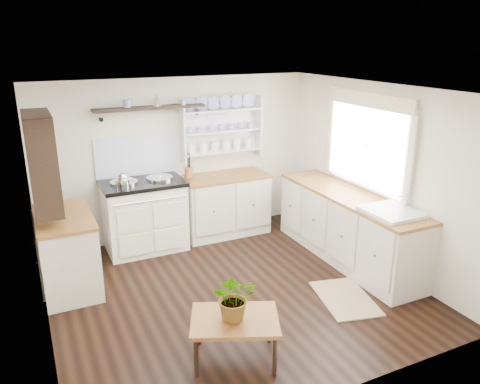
% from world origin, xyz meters
% --- Properties ---
extents(floor, '(4.00, 3.80, 0.01)m').
position_xyz_m(floor, '(0.00, 0.00, 0.00)').
color(floor, black).
rests_on(floor, ground).
extents(wall_back, '(4.00, 0.02, 2.30)m').
position_xyz_m(wall_back, '(0.00, 1.90, 1.15)').
color(wall_back, silver).
rests_on(wall_back, ground).
extents(wall_right, '(0.02, 3.80, 2.30)m').
position_xyz_m(wall_right, '(2.00, 0.00, 1.15)').
color(wall_right, silver).
rests_on(wall_right, ground).
extents(wall_left, '(0.02, 3.80, 2.30)m').
position_xyz_m(wall_left, '(-2.00, 0.00, 1.15)').
color(wall_left, silver).
rests_on(wall_left, ground).
extents(ceiling, '(4.00, 3.80, 0.01)m').
position_xyz_m(ceiling, '(0.00, 0.00, 2.30)').
color(ceiling, white).
rests_on(ceiling, wall_back).
extents(window, '(0.08, 1.55, 1.22)m').
position_xyz_m(window, '(1.95, 0.15, 1.56)').
color(window, white).
rests_on(window, wall_right).
extents(aga_cooker, '(1.09, 0.76, 1.01)m').
position_xyz_m(aga_cooker, '(-0.62, 1.57, 0.50)').
color(aga_cooker, white).
rests_on(aga_cooker, floor).
extents(back_cabinets, '(1.27, 0.63, 0.90)m').
position_xyz_m(back_cabinets, '(0.60, 1.60, 0.46)').
color(back_cabinets, beige).
rests_on(back_cabinets, floor).
extents(right_cabinets, '(0.62, 2.43, 0.90)m').
position_xyz_m(right_cabinets, '(1.70, 0.10, 0.46)').
color(right_cabinets, beige).
rests_on(right_cabinets, floor).
extents(belfast_sink, '(0.55, 0.60, 0.45)m').
position_xyz_m(belfast_sink, '(1.70, -0.65, 0.80)').
color(belfast_sink, white).
rests_on(belfast_sink, right_cabinets).
extents(left_cabinets, '(0.62, 1.13, 0.90)m').
position_xyz_m(left_cabinets, '(-1.70, 0.90, 0.46)').
color(left_cabinets, beige).
rests_on(left_cabinets, floor).
extents(plate_rack, '(1.20, 0.22, 0.90)m').
position_xyz_m(plate_rack, '(0.65, 1.86, 1.56)').
color(plate_rack, white).
rests_on(plate_rack, wall_back).
extents(high_shelf, '(1.50, 0.29, 0.16)m').
position_xyz_m(high_shelf, '(-0.40, 1.78, 1.91)').
color(high_shelf, black).
rests_on(high_shelf, wall_back).
extents(left_shelving, '(0.28, 0.80, 1.05)m').
position_xyz_m(left_shelving, '(-1.84, 0.90, 1.55)').
color(left_shelving, black).
rests_on(left_shelving, wall_left).
extents(kettle, '(0.19, 0.19, 0.23)m').
position_xyz_m(kettle, '(-0.90, 1.45, 1.04)').
color(kettle, silver).
rests_on(kettle, aga_cooker).
extents(utensil_crock, '(0.13, 0.13, 0.15)m').
position_xyz_m(utensil_crock, '(0.08, 1.68, 0.98)').
color(utensil_crock, brown).
rests_on(utensil_crock, back_cabinets).
extents(center_table, '(0.94, 0.82, 0.42)m').
position_xyz_m(center_table, '(-0.50, -1.13, 0.38)').
color(center_table, brown).
rests_on(center_table, floor).
extents(potted_plant, '(0.48, 0.45, 0.43)m').
position_xyz_m(potted_plant, '(-0.50, -1.13, 0.64)').
color(potted_plant, '#3F7233').
rests_on(potted_plant, center_table).
extents(floor_rug, '(0.73, 0.95, 0.02)m').
position_xyz_m(floor_rug, '(1.06, -0.73, 0.01)').
color(floor_rug, '#9C715A').
rests_on(floor_rug, floor).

